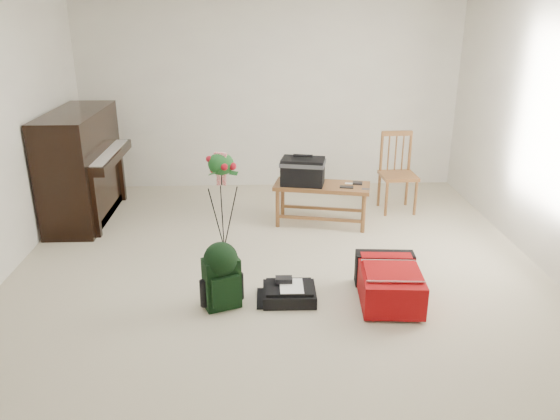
{
  "coord_description": "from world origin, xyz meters",
  "views": [
    {
      "loc": [
        -0.18,
        -4.51,
        2.34
      ],
      "look_at": [
        0.03,
        0.35,
        0.52
      ],
      "focal_mm": 35.0,
      "sensor_mm": 36.0,
      "label": 1
    }
  ],
  "objects_px": {
    "dining_chair": "(398,173)",
    "flower_stand": "(222,201)",
    "black_duffel": "(289,293)",
    "red_suitcase": "(388,280)",
    "piano": "(83,168)",
    "green_backpack": "(221,272)",
    "bench": "(309,177)"
  },
  "relations": [
    {
      "from": "black_duffel",
      "to": "green_backpack",
      "type": "distance_m",
      "value": 0.62
    },
    {
      "from": "black_duffel",
      "to": "green_backpack",
      "type": "bearing_deg",
      "value": -170.46
    },
    {
      "from": "bench",
      "to": "black_duffel",
      "type": "height_order",
      "value": "bench"
    },
    {
      "from": "dining_chair",
      "to": "piano",
      "type": "bearing_deg",
      "value": 179.46
    },
    {
      "from": "dining_chair",
      "to": "black_duffel",
      "type": "bearing_deg",
      "value": -125.71
    },
    {
      "from": "piano",
      "to": "red_suitcase",
      "type": "distance_m",
      "value": 3.73
    },
    {
      "from": "dining_chair",
      "to": "green_backpack",
      "type": "xyz_separation_m",
      "value": [
        -1.99,
        -2.23,
        -0.15
      ]
    },
    {
      "from": "piano",
      "to": "red_suitcase",
      "type": "bearing_deg",
      "value": -33.4
    },
    {
      "from": "piano",
      "to": "black_duffel",
      "type": "bearing_deg",
      "value": -42.19
    },
    {
      "from": "bench",
      "to": "dining_chair",
      "type": "relative_size",
      "value": 1.19
    },
    {
      "from": "piano",
      "to": "dining_chair",
      "type": "distance_m",
      "value": 3.69
    },
    {
      "from": "red_suitcase",
      "to": "green_backpack",
      "type": "distance_m",
      "value": 1.41
    },
    {
      "from": "black_duffel",
      "to": "piano",
      "type": "bearing_deg",
      "value": 138.72
    },
    {
      "from": "dining_chair",
      "to": "bench",
      "type": "bearing_deg",
      "value": -159.58
    },
    {
      "from": "dining_chair",
      "to": "red_suitcase",
      "type": "relative_size",
      "value": 1.24
    },
    {
      "from": "green_backpack",
      "to": "flower_stand",
      "type": "xyz_separation_m",
      "value": [
        -0.05,
        1.17,
        0.19
      ]
    },
    {
      "from": "black_duffel",
      "to": "green_backpack",
      "type": "relative_size",
      "value": 0.78
    },
    {
      "from": "piano",
      "to": "flower_stand",
      "type": "bearing_deg",
      "value": -30.17
    },
    {
      "from": "green_backpack",
      "to": "flower_stand",
      "type": "distance_m",
      "value": 1.19
    },
    {
      "from": "flower_stand",
      "to": "green_backpack",
      "type": "bearing_deg",
      "value": -67.1
    },
    {
      "from": "dining_chair",
      "to": "flower_stand",
      "type": "relative_size",
      "value": 0.91
    },
    {
      "from": "green_backpack",
      "to": "flower_stand",
      "type": "height_order",
      "value": "flower_stand"
    },
    {
      "from": "piano",
      "to": "green_backpack",
      "type": "xyz_separation_m",
      "value": [
        1.7,
        -2.13,
        -0.28
      ]
    },
    {
      "from": "red_suitcase",
      "to": "green_backpack",
      "type": "relative_size",
      "value": 1.33
    },
    {
      "from": "black_duffel",
      "to": "flower_stand",
      "type": "bearing_deg",
      "value": 120.12
    },
    {
      "from": "green_backpack",
      "to": "bench",
      "type": "bearing_deg",
      "value": 42.77
    },
    {
      "from": "piano",
      "to": "dining_chair",
      "type": "relative_size",
      "value": 1.59
    },
    {
      "from": "green_backpack",
      "to": "flower_stand",
      "type": "relative_size",
      "value": 0.55
    },
    {
      "from": "dining_chair",
      "to": "black_duffel",
      "type": "xyz_separation_m",
      "value": [
        -1.43,
        -2.15,
        -0.39
      ]
    },
    {
      "from": "bench",
      "to": "piano",
      "type": "bearing_deg",
      "value": -175.76
    },
    {
      "from": "flower_stand",
      "to": "bench",
      "type": "bearing_deg",
      "value": 53.4
    },
    {
      "from": "green_backpack",
      "to": "piano",
      "type": "bearing_deg",
      "value": 107.64
    }
  ]
}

